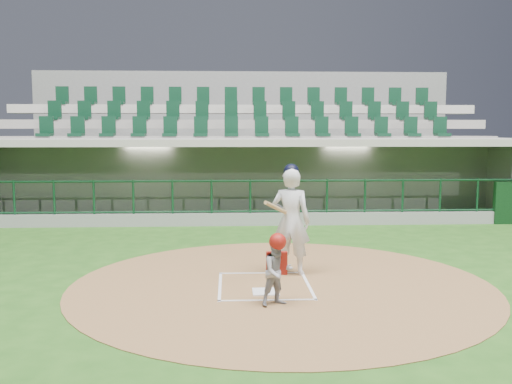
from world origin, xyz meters
TOP-DOWN VIEW (x-y plane):
  - ground at (0.00, 0.00)m, footprint 120.00×120.00m
  - dirt_circle at (0.30, -0.20)m, footprint 7.20×7.20m
  - home_plate at (0.00, -0.70)m, footprint 0.43×0.43m
  - batter_box_chalk at (0.00, -0.30)m, footprint 1.55×1.80m
  - dugout_structure at (0.08, 7.84)m, footprint 16.40×3.70m
  - seating_deck at (0.00, 10.91)m, footprint 17.00×6.72m
  - batter at (0.53, 0.49)m, footprint 0.95×0.97m
  - catcher at (0.13, -1.37)m, footprint 0.61×0.55m

SIDE VIEW (x-z plane):
  - ground at x=0.00m, z-range 0.00..0.00m
  - dirt_circle at x=0.30m, z-range 0.00..0.01m
  - batter_box_chalk at x=0.00m, z-range 0.01..0.02m
  - home_plate at x=0.00m, z-range 0.01..0.03m
  - catcher at x=0.13m, z-range 0.01..1.11m
  - dugout_structure at x=0.08m, z-range -0.55..2.45m
  - batter at x=0.53m, z-range 0.00..2.03m
  - seating_deck at x=0.00m, z-range -1.15..4.00m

